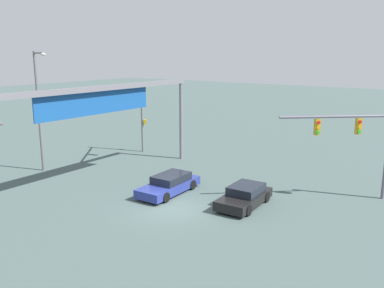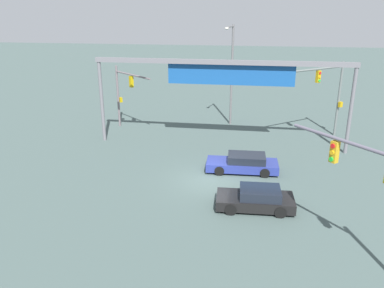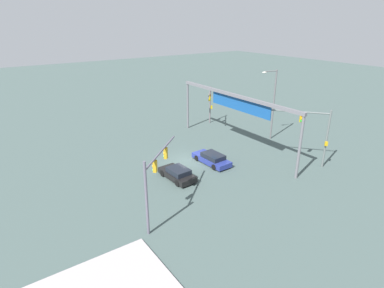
{
  "view_description": "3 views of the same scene",
  "coord_description": "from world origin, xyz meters",
  "px_view_note": "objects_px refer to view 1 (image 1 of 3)",
  "views": [
    {
      "loc": [
        -17.65,
        -14.18,
        8.89
      ],
      "look_at": [
        1.67,
        -0.26,
        3.6
      ],
      "focal_mm": 38.26,
      "sensor_mm": 36.0,
      "label": 1
    },
    {
      "loc": [
        2.49,
        -22.51,
        10.42
      ],
      "look_at": [
        -1.46,
        1.97,
        1.71
      ],
      "focal_mm": 36.23,
      "sensor_mm": 36.0,
      "label": 2
    },
    {
      "loc": [
        26.76,
        -18.19,
        14.88
      ],
      "look_at": [
        0.87,
        -0.01,
        2.34
      ],
      "focal_mm": 29.59,
      "sensor_mm": 36.0,
      "label": 3
    }
  ],
  "objects_px": {
    "traffic_signal_opposite_side": "(141,108)",
    "traffic_signal_cross_street": "(359,135)",
    "sedan_car_approaching": "(245,196)",
    "sedan_car_waiting_far": "(169,184)",
    "streetlamp_curved_arm": "(39,104)"
  },
  "relations": [
    {
      "from": "traffic_signal_cross_street",
      "to": "sedan_car_waiting_far",
      "type": "bearing_deg",
      "value": -11.71
    },
    {
      "from": "sedan_car_approaching",
      "to": "sedan_car_waiting_far",
      "type": "bearing_deg",
      "value": -82.79
    },
    {
      "from": "sedan_car_approaching",
      "to": "sedan_car_waiting_far",
      "type": "distance_m",
      "value": 5.12
    },
    {
      "from": "traffic_signal_cross_street",
      "to": "sedan_car_approaching",
      "type": "relative_size",
      "value": 1.38
    },
    {
      "from": "streetlamp_curved_arm",
      "to": "sedan_car_waiting_far",
      "type": "distance_m",
      "value": 12.09
    },
    {
      "from": "traffic_signal_opposite_side",
      "to": "sedan_car_waiting_far",
      "type": "relative_size",
      "value": 1.31
    },
    {
      "from": "streetlamp_curved_arm",
      "to": "sedan_car_approaching",
      "type": "bearing_deg",
      "value": 23.39
    },
    {
      "from": "traffic_signal_opposite_side",
      "to": "traffic_signal_cross_street",
      "type": "distance_m",
      "value": 18.43
    },
    {
      "from": "sedan_car_waiting_far",
      "to": "traffic_signal_opposite_side",
      "type": "bearing_deg",
      "value": -130.3
    },
    {
      "from": "sedan_car_approaching",
      "to": "traffic_signal_opposite_side",
      "type": "bearing_deg",
      "value": -115.6
    },
    {
      "from": "traffic_signal_opposite_side",
      "to": "sedan_car_waiting_far",
      "type": "height_order",
      "value": "traffic_signal_opposite_side"
    },
    {
      "from": "traffic_signal_cross_street",
      "to": "sedan_car_waiting_far",
      "type": "distance_m",
      "value": 12.08
    },
    {
      "from": "traffic_signal_opposite_side",
      "to": "streetlamp_curved_arm",
      "type": "relative_size",
      "value": 0.7
    },
    {
      "from": "traffic_signal_opposite_side",
      "to": "traffic_signal_cross_street",
      "type": "bearing_deg",
      "value": 47.48
    },
    {
      "from": "traffic_signal_opposite_side",
      "to": "streetlamp_curved_arm",
      "type": "height_order",
      "value": "streetlamp_curved_arm"
    }
  ]
}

